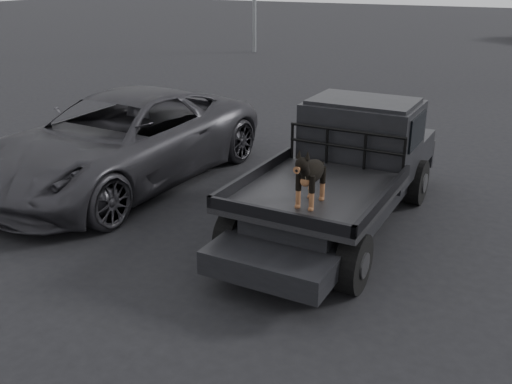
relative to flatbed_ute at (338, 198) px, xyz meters
The scene contains 6 objects.
ground 1.91m from the flatbed_ute, 83.55° to the right, with size 120.00×120.00×0.00m, color black.
flatbed_ute is the anchor object (origin of this frame).
ute_cab 1.31m from the flatbed_ute, 90.00° to the left, with size 1.72×1.30×0.88m, color black, non-canonical shape.
headache_rack 0.76m from the flatbed_ute, 90.00° to the left, with size 1.80×0.08×0.55m, color black, non-canonical shape.
dog 1.65m from the flatbed_ute, 85.12° to the right, with size 0.32×0.60×0.74m, color black, non-canonical shape.
parked_suv 4.19m from the flatbed_ute, behind, with size 2.71×5.87×1.63m, color #313035.
Camera 1 is at (2.45, -5.82, 3.71)m, focal length 40.00 mm.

